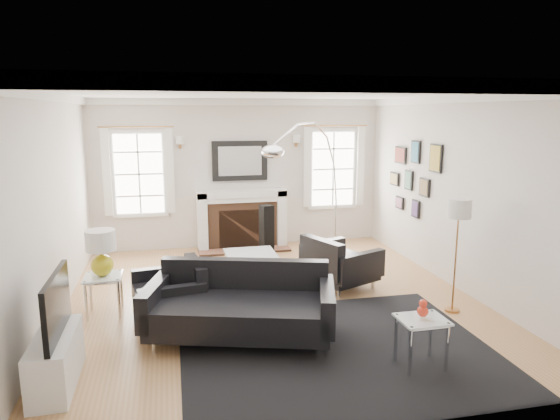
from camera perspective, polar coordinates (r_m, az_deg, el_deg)
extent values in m
plane|color=#A37344|center=(7.02, -0.85, -10.20)|extent=(6.00, 6.00, 0.00)
cube|color=silver|center=(9.56, -4.63, 4.15)|extent=(5.50, 0.04, 2.80)
cube|color=silver|center=(3.83, 8.51, -6.42)|extent=(5.50, 0.04, 2.80)
cube|color=silver|center=(6.65, -24.76, 0.13)|extent=(0.04, 6.00, 2.80)
cube|color=silver|center=(7.68, 19.61, 1.86)|extent=(0.04, 6.00, 2.80)
cube|color=white|center=(6.54, -0.93, 13.31)|extent=(5.50, 6.00, 0.02)
cube|color=white|center=(6.54, -0.92, 12.78)|extent=(5.50, 6.00, 0.12)
cube|color=white|center=(9.43, -8.89, -1.28)|extent=(0.18, 0.38, 1.10)
cube|color=white|center=(9.64, 0.04, -0.87)|extent=(0.18, 0.38, 1.10)
cube|color=white|center=(9.42, -4.42, 1.90)|extent=(1.70, 0.38, 0.12)
cube|color=white|center=(9.43, -4.41, 1.30)|extent=(1.50, 0.34, 0.10)
cube|color=brown|center=(9.55, -4.38, -1.64)|extent=(1.30, 0.30, 0.90)
cube|color=black|center=(9.47, -4.29, -2.18)|extent=(0.90, 0.10, 0.76)
cube|color=brown|center=(9.39, -4.10, -4.55)|extent=(1.70, 0.50, 0.04)
cube|color=black|center=(9.50, -4.61, 5.62)|extent=(1.05, 0.06, 0.75)
cube|color=white|center=(9.46, -4.58, 5.60)|extent=(0.82, 0.02, 0.55)
cube|color=white|center=(9.44, -15.81, 3.99)|extent=(1.00, 0.05, 1.60)
cube|color=white|center=(9.41, -15.82, 3.97)|extent=(0.84, 0.02, 1.44)
cube|color=white|center=(9.38, -19.21, 4.06)|extent=(0.14, 0.05, 1.55)
cube|color=white|center=(9.33, -12.47, 4.37)|extent=(0.14, 0.05, 1.55)
cube|color=white|center=(9.96, 6.02, 4.69)|extent=(1.00, 0.05, 1.60)
cube|color=white|center=(9.93, 6.08, 4.67)|extent=(0.84, 0.02, 1.44)
cube|color=white|center=(9.70, 3.13, 4.86)|extent=(0.14, 0.05, 1.55)
cube|color=white|center=(10.05, 9.19, 4.96)|extent=(0.14, 0.05, 1.55)
cube|color=black|center=(8.13, 17.38, 5.66)|extent=(0.03, 0.34, 0.44)
cube|color=gold|center=(8.12, 17.27, 5.66)|extent=(0.01, 0.29, 0.39)
cube|color=black|center=(8.69, 15.25, 6.43)|extent=(0.03, 0.28, 0.38)
cube|color=teal|center=(8.68, 15.15, 6.43)|extent=(0.01, 0.23, 0.33)
cube|color=black|center=(9.18, 13.61, 6.11)|extent=(0.03, 0.40, 0.30)
cube|color=brown|center=(9.18, 13.51, 6.11)|extent=(0.01, 0.35, 0.25)
cube|color=black|center=(8.44, 16.17, 2.49)|extent=(0.03, 0.30, 0.30)
cube|color=brown|center=(8.43, 16.07, 2.49)|extent=(0.01, 0.25, 0.25)
cube|color=black|center=(8.91, 14.49, 3.34)|extent=(0.03, 0.26, 0.34)
cube|color=#4F8467|center=(8.91, 14.39, 3.34)|extent=(0.01, 0.21, 0.29)
cube|color=black|center=(9.41, 12.95, 3.49)|extent=(0.03, 0.32, 0.24)
cube|color=#A38446|center=(9.40, 12.85, 3.49)|extent=(0.01, 0.27, 0.19)
cube|color=black|center=(8.72, 15.25, 0.14)|extent=(0.03, 0.24, 0.30)
cube|color=#4C3265|center=(8.71, 15.14, 0.13)|extent=(0.01, 0.19, 0.25)
cube|color=black|center=(9.25, 13.51, 0.83)|extent=(0.03, 0.28, 0.22)
cube|color=#955770|center=(9.24, 13.41, 0.82)|extent=(0.01, 0.23, 0.17)
cube|color=white|center=(5.34, -24.24, -15.40)|extent=(0.35, 1.00, 0.50)
cube|color=black|center=(5.12, -24.18, -9.86)|extent=(0.05, 1.00, 0.58)
cube|color=black|center=(5.66, 6.52, -15.62)|extent=(3.38, 2.82, 0.01)
cube|color=black|center=(5.76, -4.59, -11.79)|extent=(2.18, 1.47, 0.33)
cube|color=black|center=(6.06, -4.04, -8.14)|extent=(1.95, 0.72, 0.55)
cube|color=black|center=(5.92, -14.11, -10.05)|extent=(0.42, 0.95, 0.42)
cube|color=black|center=(5.65, 5.38, -10.79)|extent=(0.42, 0.95, 0.42)
cube|color=black|center=(6.39, -12.67, -9.99)|extent=(0.89, 0.89, 0.30)
cube|color=black|center=(6.38, -9.58, -7.86)|extent=(0.25, 0.80, 0.49)
cube|color=black|center=(6.72, -13.23, -7.89)|extent=(0.80, 0.23, 0.37)
cube|color=black|center=(5.99, -12.13, -10.23)|extent=(0.80, 0.23, 0.37)
cube|color=black|center=(7.46, 6.97, -6.59)|extent=(1.09, 1.09, 0.31)
cube|color=black|center=(7.15, 4.78, -5.39)|extent=(0.46, 0.83, 0.52)
cube|color=black|center=(7.14, 9.27, -6.42)|extent=(0.82, 0.44, 0.40)
cube|color=black|center=(7.72, 4.89, -4.96)|extent=(0.82, 0.44, 0.40)
cube|color=silver|center=(7.96, -3.37, -5.03)|extent=(0.79, 0.79, 0.02)
cylinder|color=silver|center=(7.62, -5.57, -7.10)|extent=(0.04, 0.04, 0.35)
cylinder|color=silver|center=(7.74, -0.30, -6.76)|extent=(0.04, 0.04, 0.35)
cylinder|color=silver|center=(8.29, -6.20, -5.59)|extent=(0.04, 0.04, 0.35)
cylinder|color=silver|center=(8.40, -1.36, -5.32)|extent=(0.04, 0.04, 0.35)
cube|color=silver|center=(6.75, -19.57, -7.18)|extent=(0.47, 0.47, 0.02)
cylinder|color=silver|center=(6.68, -21.29, -9.74)|extent=(0.04, 0.04, 0.51)
cylinder|color=silver|center=(6.63, -17.94, -9.67)|extent=(0.04, 0.04, 0.51)
cylinder|color=silver|center=(7.04, -20.84, -8.65)|extent=(0.04, 0.04, 0.51)
cylinder|color=silver|center=(6.99, -17.67, -8.57)|extent=(0.04, 0.04, 0.51)
cube|color=silver|center=(5.30, 15.95, -11.94)|extent=(0.47, 0.40, 0.02)
cylinder|color=silver|center=(5.19, 14.68, -15.43)|extent=(0.04, 0.04, 0.52)
cylinder|color=silver|center=(5.37, 18.54, -14.71)|extent=(0.04, 0.04, 0.52)
cylinder|color=silver|center=(5.44, 13.11, -14.05)|extent=(0.04, 0.04, 0.52)
cylinder|color=silver|center=(5.61, 16.83, -13.43)|extent=(0.04, 0.04, 0.52)
sphere|color=gold|center=(6.71, -19.65, -5.97)|extent=(0.28, 0.28, 0.28)
cylinder|color=gold|center=(6.67, -19.73, -4.82)|extent=(0.04, 0.04, 0.11)
cylinder|color=white|center=(6.63, -19.83, -3.28)|extent=(0.37, 0.37, 0.26)
sphere|color=red|center=(5.26, 16.00, -11.07)|extent=(0.11, 0.11, 0.11)
sphere|color=red|center=(5.23, 16.05, -10.23)|extent=(0.08, 0.08, 0.08)
cube|color=white|center=(9.37, 6.32, -4.10)|extent=(0.26, 0.42, 0.21)
ellipsoid|color=silver|center=(7.47, -0.87, 6.69)|extent=(0.35, 0.35, 0.21)
cylinder|color=#AE733C|center=(7.00, 19.06, -10.75)|extent=(0.19, 0.19, 0.03)
cylinder|color=#AE733C|center=(6.80, 19.40, -5.68)|extent=(0.02, 0.02, 1.32)
cylinder|color=white|center=(6.63, 19.79, 0.18)|extent=(0.30, 0.30, 0.24)
cube|color=black|center=(8.61, -1.54, -2.70)|extent=(0.25, 0.25, 0.99)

